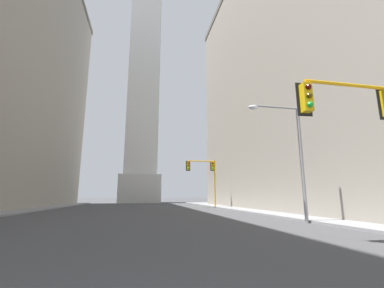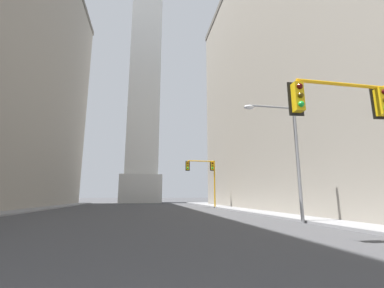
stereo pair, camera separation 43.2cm
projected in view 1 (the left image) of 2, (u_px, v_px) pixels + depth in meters
name	position (u px, v px, depth m)	size (l,w,h in m)	color
sidewalk_right	(276.00, 212.00, 23.45)	(5.00, 70.68, 0.15)	gray
building_right	(338.00, 68.00, 31.52)	(22.64, 43.14, 33.94)	gray
obelisk	(144.00, 73.00, 63.53)	(9.02, 9.02, 65.93)	silver
traffic_light_near_right	(367.00, 118.00, 9.83)	(4.41, 0.52, 5.90)	orange
traffic_light_mid_right	(206.00, 172.00, 34.56)	(4.15, 0.52, 6.26)	orange
street_lamp	(292.00, 147.00, 15.67)	(3.42, 0.36, 7.13)	gray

